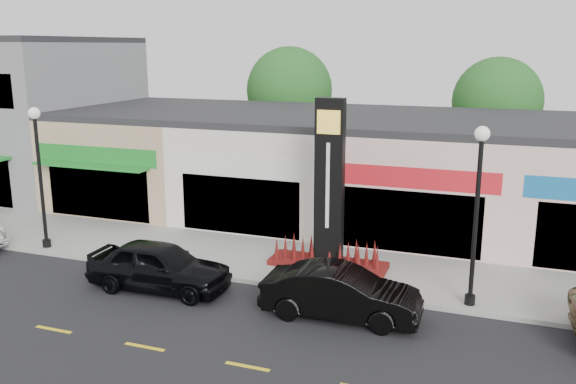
# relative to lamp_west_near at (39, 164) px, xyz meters

# --- Properties ---
(ground) EXTENTS (120.00, 120.00, 0.00)m
(ground) POSITION_rel_lamp_west_near_xyz_m (8.00, -2.50, -3.48)
(ground) COLOR black
(ground) RESTS_ON ground
(sidewalk) EXTENTS (52.00, 4.30, 0.15)m
(sidewalk) POSITION_rel_lamp_west_near_xyz_m (8.00, 1.85, -3.40)
(sidewalk) COLOR gray
(sidewalk) RESTS_ON ground
(curb) EXTENTS (52.00, 0.20, 0.15)m
(curb) POSITION_rel_lamp_west_near_xyz_m (8.00, -0.40, -3.40)
(curb) COLOR gray
(curb) RESTS_ON ground
(building_grey_2story) EXTENTS (12.00, 10.95, 8.30)m
(building_grey_2story) POSITION_rel_lamp_west_near_xyz_m (-10.00, 8.98, 0.67)
(building_grey_2story) COLOR slate
(building_grey_2story) RESTS_ON ground
(shop_beige) EXTENTS (7.00, 10.85, 4.80)m
(shop_beige) POSITION_rel_lamp_west_near_xyz_m (-0.50, 8.96, -1.08)
(shop_beige) COLOR tan
(shop_beige) RESTS_ON ground
(shop_cream) EXTENTS (7.00, 10.01, 4.80)m
(shop_cream) POSITION_rel_lamp_west_near_xyz_m (6.50, 8.97, -1.08)
(shop_cream) COLOR beige
(shop_cream) RESTS_ON ground
(shop_pink_w) EXTENTS (7.00, 10.01, 4.80)m
(shop_pink_w) POSITION_rel_lamp_west_near_xyz_m (13.50, 8.97, -1.08)
(shop_pink_w) COLOR #D2A8A0
(shop_pink_w) RESTS_ON ground
(tree_rear_west) EXTENTS (5.20, 5.20, 7.83)m
(tree_rear_west) POSITION_rel_lamp_west_near_xyz_m (4.00, 17.00, 1.74)
(tree_rear_west) COLOR #382619
(tree_rear_west) RESTS_ON ground
(tree_rear_mid) EXTENTS (4.80, 4.80, 7.29)m
(tree_rear_mid) POSITION_rel_lamp_west_near_xyz_m (16.00, 17.00, 1.41)
(tree_rear_mid) COLOR #382619
(tree_rear_mid) RESTS_ON ground
(lamp_west_near) EXTENTS (0.44, 0.44, 5.47)m
(lamp_west_near) POSITION_rel_lamp_west_near_xyz_m (0.00, 0.00, 0.00)
(lamp_west_near) COLOR black
(lamp_west_near) RESTS_ON sidewalk
(lamp_east_near) EXTENTS (0.44, 0.44, 5.47)m
(lamp_east_near) POSITION_rel_lamp_west_near_xyz_m (16.00, 0.00, 0.00)
(lamp_east_near) COLOR black
(lamp_east_near) RESTS_ON sidewalk
(pylon_sign) EXTENTS (4.20, 1.30, 6.00)m
(pylon_sign) POSITION_rel_lamp_west_near_xyz_m (11.00, 1.70, -1.20)
(pylon_sign) COLOR #52100E
(pylon_sign) RESTS_ON sidewalk
(car_black_sedan) EXTENTS (2.05, 4.83, 1.63)m
(car_black_sedan) POSITION_rel_lamp_west_near_xyz_m (6.27, -1.88, -2.66)
(car_black_sedan) COLOR black
(car_black_sedan) RESTS_ON ground
(car_black_conv) EXTENTS (1.75, 4.72, 1.54)m
(car_black_conv) POSITION_rel_lamp_west_near_xyz_m (12.45, -1.94, -2.71)
(car_black_conv) COLOR black
(car_black_conv) RESTS_ON ground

